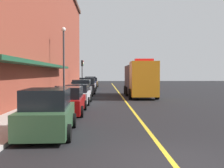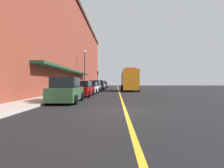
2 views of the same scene
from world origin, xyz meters
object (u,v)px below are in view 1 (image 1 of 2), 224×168
(street_lamp_left, at_px, (64,54))
(parked_car_4, at_px, (87,86))
(parking_meter_0, at_px, (56,92))
(traffic_light_near, at_px, (82,69))
(parked_car_5, at_px, (89,85))
(utility_truck, at_px, (140,79))
(parked_car_1, at_px, (69,101))
(parking_meter_1, at_px, (72,86))
(parked_car_7, at_px, (92,82))
(parked_car_6, at_px, (90,83))
(parked_car_0, at_px, (47,113))
(parked_car_3, at_px, (82,89))
(parked_car_2, at_px, (78,94))

(street_lamp_left, bearing_deg, parked_car_4, 65.84)
(parking_meter_0, distance_m, traffic_light_near, 23.80)
(parked_car_5, xyz_separation_m, utility_truck, (5.73, -9.77, 0.98))
(parked_car_1, bearing_deg, parking_meter_1, 5.57)
(parked_car_7, distance_m, utility_truck, 22.20)
(parked_car_6, bearing_deg, parked_car_5, 178.86)
(parked_car_0, xyz_separation_m, parking_meter_1, (-1.32, 19.67, 0.22))
(parked_car_3, height_order, parking_meter_0, parked_car_3)
(parked_car_1, xyz_separation_m, utility_truck, (5.75, 12.05, 1.02))
(parked_car_2, relative_size, parked_car_6, 0.98)
(parked_car_3, xyz_separation_m, parking_meter_0, (-1.35, -6.82, 0.23))
(parked_car_3, relative_size, parked_car_7, 1.04)
(traffic_light_near, bearing_deg, parked_car_4, -82.65)
(parked_car_3, relative_size, street_lamp_left, 0.65)
(parked_car_0, bearing_deg, parked_car_7, -2.23)
(parked_car_3, relative_size, utility_truck, 0.50)
(traffic_light_near, bearing_deg, parking_meter_1, -90.26)
(parked_car_1, height_order, utility_truck, utility_truck)
(parked_car_1, xyz_separation_m, parked_car_4, (0.05, 16.73, 0.12))
(parked_car_7, bearing_deg, parking_meter_1, 174.74)
(parked_car_5, xyz_separation_m, parking_meter_1, (-1.43, -7.85, 0.26))
(parked_car_1, xyz_separation_m, parked_car_5, (0.02, 21.81, 0.04))
(parked_car_5, relative_size, street_lamp_left, 0.64)
(parking_meter_1, relative_size, traffic_light_near, 0.31)
(parked_car_2, height_order, parked_car_4, parked_car_4)
(parked_car_2, distance_m, parked_car_3, 5.21)
(parked_car_7, relative_size, street_lamp_left, 0.62)
(parked_car_4, xyz_separation_m, traffic_light_near, (-1.40, 10.85, 2.28))
(parked_car_3, bearing_deg, parking_meter_0, 168.80)
(parked_car_0, xyz_separation_m, parked_car_1, (0.09, 5.71, -0.08))
(parked_car_4, distance_m, parked_car_5, 5.08)
(parked_car_3, height_order, parked_car_5, parked_car_3)
(parked_car_1, relative_size, parked_car_2, 1.06)
(traffic_light_near, bearing_deg, parked_car_2, -86.37)
(utility_truck, distance_m, traffic_light_near, 17.13)
(parked_car_4, height_order, parking_meter_1, parked_car_4)
(parked_car_0, relative_size, parked_car_3, 0.95)
(utility_truck, relative_size, traffic_light_near, 2.09)
(parked_car_6, relative_size, utility_truck, 0.52)
(parked_car_1, bearing_deg, parking_meter_0, 19.82)
(parked_car_0, bearing_deg, parked_car_1, -2.98)
(parked_car_6, height_order, parking_meter_1, parked_car_6)
(utility_truck, xyz_separation_m, parking_meter_0, (-7.16, -8.17, -0.72))
(parked_car_5, bearing_deg, parked_car_6, -0.40)
(parked_car_7, bearing_deg, parked_car_4, 179.04)
(parked_car_1, relative_size, traffic_light_near, 1.12)
(traffic_light_near, bearing_deg, parked_car_0, -87.83)
(parked_car_5, bearing_deg, parking_meter_1, 168.57)
(parked_car_5, bearing_deg, parked_car_0, 178.67)
(parked_car_2, relative_size, traffic_light_near, 1.06)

